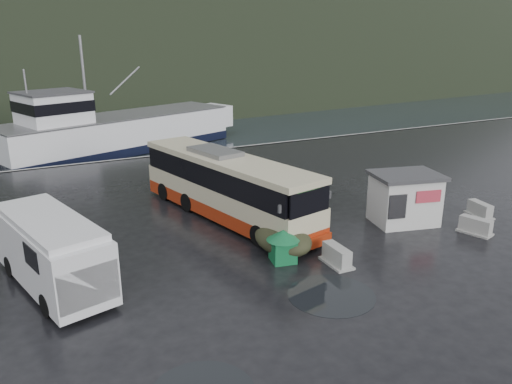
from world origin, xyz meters
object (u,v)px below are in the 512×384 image
ticket_kiosk (402,222)px  jersey_barrier_c (479,216)px  jersey_barrier_a (336,264)px  jersey_barrier_b (474,233)px  fishing_trawler (120,136)px  waste_bin_right (276,240)px  white_van (56,286)px  coach_bus (227,216)px  waste_bin_left (283,261)px  dome_tent (283,252)px

ticket_kiosk → jersey_barrier_c: ticket_kiosk is taller
jersey_barrier_a → jersey_barrier_b: size_ratio=1.02×
jersey_barrier_b → fishing_trawler: size_ratio=0.06×
waste_bin_right → jersey_barrier_b: size_ratio=0.94×
white_van → fishing_trawler: bearing=58.6°
fishing_trawler → jersey_barrier_b: bearing=-92.5°
ticket_kiosk → jersey_barrier_c: (4.31, -1.13, 0.00)m
coach_bus → ticket_kiosk: coach_bus is taller
waste_bin_left → jersey_barrier_b: size_ratio=0.90×
waste_bin_left → ticket_kiosk: size_ratio=0.43×
waste_bin_left → jersey_barrier_a: waste_bin_left is taller
jersey_barrier_c → waste_bin_left: bearing=-179.6°
ticket_kiosk → dome_tent: bearing=-163.6°
waste_bin_left → dome_tent: size_ratio=0.46×
fishing_trawler → waste_bin_right: bearing=-107.8°
waste_bin_right → dome_tent: waste_bin_right is taller
coach_bus → waste_bin_left: 6.12m
waste_bin_right → ticket_kiosk: size_ratio=0.45×
white_van → ticket_kiosk: white_van is taller
waste_bin_left → fishing_trawler: fishing_trawler is taller
waste_bin_left → jersey_barrier_a: bearing=-34.5°
white_van → jersey_barrier_a: 11.27m
ticket_kiosk → fishing_trawler: fishing_trawler is taller
dome_tent → coach_bus: bearing=94.1°
coach_bus → jersey_barrier_c: size_ratio=8.13×
jersey_barrier_b → dome_tent: bearing=166.0°
waste_bin_left → white_van: bearing=167.1°
dome_tent → fishing_trawler: (-0.67, 30.18, 0.00)m
white_van → waste_bin_right: 9.72m
jersey_barrier_b → jersey_barrier_c: bearing=35.8°
waste_bin_left → ticket_kiosk: (7.80, 1.21, 0.00)m
coach_bus → jersey_barrier_b: bearing=-50.5°
dome_tent → jersey_barrier_a: bearing=-56.9°
dome_tent → jersey_barrier_c: bearing=-3.8°
ticket_kiosk → fishing_trawler: (-7.99, 29.81, 0.00)m
waste_bin_left → jersey_barrier_b: bearing=-8.7°
jersey_barrier_a → coach_bus: bearing=103.4°
waste_bin_right → fishing_trawler: 28.94m
waste_bin_left → waste_bin_right: size_ratio=0.96×
waste_bin_left → dome_tent: (0.48, 0.84, 0.00)m
coach_bus → white_van: (-9.01, -4.09, 0.00)m
white_van → jersey_barrier_a: size_ratio=4.18×
dome_tent → fishing_trawler: bearing=91.3°
dome_tent → waste_bin_right: bearing=75.1°
dome_tent → jersey_barrier_b: bearing=-14.0°
white_van → ticket_kiosk: 16.72m
coach_bus → ticket_kiosk: (7.70, -4.91, 0.00)m
coach_bus → jersey_barrier_c: bearing=-39.3°
fishing_trawler → white_van: bearing=-126.5°
dome_tent → ticket_kiosk: size_ratio=0.93×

